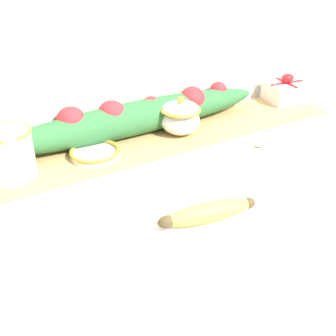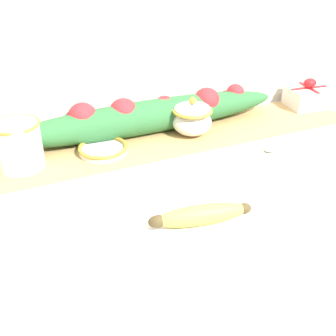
{
  "view_description": "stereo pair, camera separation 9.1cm",
  "coord_description": "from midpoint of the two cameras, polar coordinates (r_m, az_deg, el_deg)",
  "views": [
    {
      "loc": [
        -0.45,
        -0.71,
        1.43
      ],
      "look_at": [
        -0.06,
        -0.03,
        0.97
      ],
      "focal_mm": 45.0,
      "sensor_mm": 36.0,
      "label": 1
    },
    {
      "loc": [
        -0.37,
        -0.75,
        1.43
      ],
      "look_at": [
        -0.06,
        -0.03,
        0.97
      ],
      "focal_mm": 45.0,
      "sensor_mm": 36.0,
      "label": 2
    }
  ],
  "objects": [
    {
      "name": "table_runner",
      "position": [
        1.13,
        -5.44,
        3.42
      ],
      "size": [
        1.18,
        0.21,
        0.0
      ],
      "primitive_type": "cube",
      "color": "tan",
      "rests_on": "countertop"
    },
    {
      "name": "cream_pitcher",
      "position": [
        1.02,
        -23.14,
        1.98
      ],
      "size": [
        0.11,
        0.13,
        0.12
      ],
      "color": "white",
      "rests_on": "countertop"
    },
    {
      "name": "gift_box",
      "position": [
        1.43,
        13.9,
        10.04
      ],
      "size": [
        0.13,
        0.12,
        0.09
      ],
      "rotation": [
        0.0,
        0.0,
        -0.13
      ],
      "color": "silver",
      "rests_on": "countertop"
    },
    {
      "name": "spoon",
      "position": [
        1.11,
        9.36,
        2.96
      ],
      "size": [
        0.17,
        0.07,
        0.01
      ],
      "rotation": [
        0.0,
        0.0,
        -0.31
      ],
      "color": "#A89E89",
      "rests_on": "countertop"
    },
    {
      "name": "banana",
      "position": [
        0.82,
        2.31,
        -6.14
      ],
      "size": [
        0.21,
        0.07,
        0.04
      ],
      "rotation": [
        0.0,
        0.0,
        -0.17
      ],
      "color": "#DBCC4C",
      "rests_on": "countertop"
    },
    {
      "name": "back_wall",
      "position": [
        1.15,
        -9.15,
        18.4
      ],
      "size": [
        2.08,
        0.04,
        2.4
      ],
      "primitive_type": "cube",
      "color": "silver",
      "rests_on": "ground_plane"
    },
    {
      "name": "countertop",
      "position": [
        1.28,
        -0.61,
        -18.83
      ],
      "size": [
        1.28,
        0.6,
        0.92
      ],
      "primitive_type": "cube",
      "color": "silver",
      "rests_on": "ground_plane"
    },
    {
      "name": "small_dish",
      "position": [
        1.07,
        -12.27,
        2.0
      ],
      "size": [
        0.13,
        0.13,
        0.02
      ],
      "color": "white",
      "rests_on": "countertop"
    },
    {
      "name": "poinsettia_garland",
      "position": [
        1.15,
        -7.22,
        6.78
      ],
      "size": [
        0.8,
        0.1,
        0.11
      ],
      "color": "#2D6B38",
      "rests_on": "countertop"
    },
    {
      "name": "sugar_bowl",
      "position": [
        1.15,
        -0.57,
        6.83
      ],
      "size": [
        0.11,
        0.11,
        0.11
      ],
      "color": "white",
      "rests_on": "countertop"
    }
  ]
}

